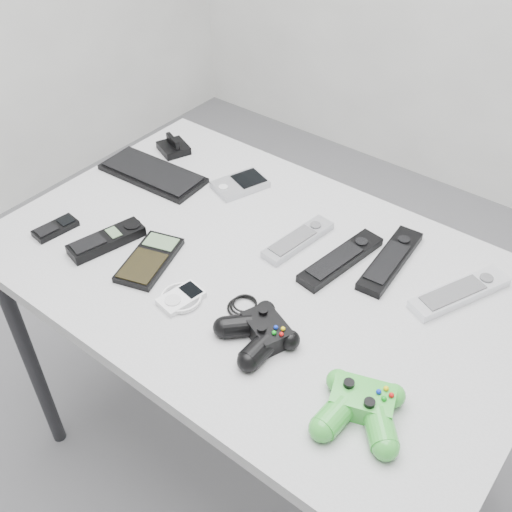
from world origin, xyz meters
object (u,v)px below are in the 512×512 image
Objects in this scene: pda_keyboard at (153,173)px; controller_black at (260,331)px; desk at (260,288)px; mp3_player at (181,297)px; controller_green at (361,406)px; remote_silver_b at (460,292)px; calculator at (150,259)px; pda at (240,184)px; remote_black_b at (391,260)px; remote_black_a at (341,259)px; mobile_phone at (55,228)px; cordless_handset at (107,240)px; remote_silver_a at (298,239)px.

pda_keyboard is 1.22× the size of controller_black.
mp3_player is (-0.06, -0.18, 0.08)m from desk.
mp3_player is 0.58× the size of controller_green.
remote_silver_b reaches higher than calculator.
remote_black_b is at bearing 16.50° from pda.
pda_keyboard is at bearing 140.09° from controller_green.
remote_black_a is (0.13, 0.11, 0.08)m from desk.
controller_green is at bearing -44.88° from remote_black_a.
pda_keyboard and mobile_phone have the same top height.
pda is at bearing 67.99° from mobile_phone.
remote_black_b is at bearing 36.70° from mobile_phone.
cordless_handset reaches higher than desk.
controller_green is (0.23, -0.30, 0.01)m from remote_black_a.
pda is (-0.22, 0.20, 0.08)m from desk.
calculator is at bearing -122.85° from remote_silver_a.
mobile_phone is 0.57m from controller_black.
mp3_player is at bearing -35.07° from calculator.
calculator is at bearing -65.81° from pda.
desk is at bearing 18.03° from calculator.
remote_silver_a is 0.84× the size of remote_silver_b.
remote_silver_b is at bearing 31.59° from mobile_phone.
mp3_player is at bearing 158.91° from controller_green.
cordless_handset reaches higher than remote_black_b.
remote_black_a is 0.11m from remote_black_b.
remote_black_b is 1.01× the size of remote_silver_b.
remote_black_a reaches higher than pda.
pda reaches higher than mp3_player.
calculator is 1.87× the size of mp3_player.
remote_silver_a is at bearing -145.86° from remote_silver_b.
controller_green is (-0.01, -0.37, 0.01)m from remote_silver_b.
remote_black_b is 0.62m from cordless_handset.
remote_black_a and remote_silver_b have the same top height.
controller_black is at bearing 12.58° from cordless_handset.
remote_black_b is 1.01× the size of controller_black.
controller_green is at bearing 7.93° from mp3_player.
controller_black reaches higher than remote_silver_a.
pda reaches higher than mobile_phone.
remote_silver_a is at bearing 80.03° from desk.
controller_black is (-0.00, -0.27, 0.01)m from remote_black_a.
remote_silver_a reaches higher than pda_keyboard.
pda_keyboard is 1.22× the size of remote_silver_b.
mobile_phone is at bearing -168.27° from mp3_player.
remote_silver_b reaches higher than mobile_phone.
cordless_handset is at bearing -159.43° from controller_black.
mobile_phone and calculator have the same top height.
pda_keyboard is at bearing -134.77° from pda.
remote_silver_a and remote_black_b have the same top height.
desk is 0.19m from remote_black_a.
pda is 1.29× the size of mobile_phone.
desk is at bearing -130.80° from remote_silver_b.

